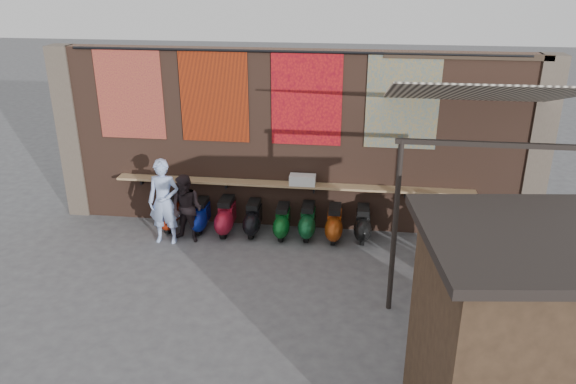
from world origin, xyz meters
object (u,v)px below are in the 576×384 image
Objects in this scene: scooter_stool_7 at (363,224)px; scooter_stool_1 at (201,216)px; shopper_tan at (470,253)px; scooter_stool_6 at (334,224)px; scooter_stool_2 at (226,217)px; scooter_stool_3 at (253,218)px; shopper_grey at (515,248)px; diner_left at (164,202)px; market_stall at (538,351)px; scooter_stool_5 at (308,221)px; shelf_box at (303,180)px; scooter_stool_0 at (171,214)px; scooter_stool_4 at (282,222)px; diner_right at (187,209)px; shopper_navy at (462,239)px.

scooter_stool_1 is at bearing 179.84° from scooter_stool_7.
scooter_stool_7 is at bearing 78.39° from shopper_tan.
shopper_tan is (2.56, -1.74, 0.39)m from scooter_stool_6.
scooter_stool_2 is at bearing -6.33° from scooter_stool_1.
scooter_stool_7 is 0.51× the size of shopper_tan.
shopper_grey reaches higher than scooter_stool_3.
market_stall reaches higher than diner_left.
scooter_stool_5 is 0.48× the size of shopper_grey.
shelf_box is 0.75× the size of scooter_stool_0.
shelf_box reaches higher than scooter_stool_1.
diner_left reaches higher than scooter_stool_1.
scooter_stool_2 is (-1.68, -0.33, -0.84)m from shelf_box.
scooter_stool_3 is 4.74m from shopper_tan.
scooter_stool_4 is 4.82m from shopper_grey.
market_stall is at bearing -43.95° from scooter_stool_1.
shopper_grey is at bearing -30.59° from scooter_stool_7.
market_stall is at bearing -46.78° from scooter_stool_2.
scooter_stool_2 reaches higher than scooter_stool_4.
scooter_stool_6 is at bearing -174.05° from scooter_stool_7.
scooter_stool_4 is at bearing -179.85° from scooter_stool_6.
diner_right is at bearing -171.42° from scooter_stool_6.
shopper_navy is at bearing -8.63° from diner_left.
scooter_stool_2 is 0.55× the size of shopper_tan.
diner_left reaches higher than diner_right.
scooter_stool_5 is 2.66m from diner_right.
diner_left reaches higher than scooter_stool_7.
shopper_navy is (6.11, -0.72, -0.13)m from diner_left.
scooter_stool_5 is at bearing 175.53° from scooter_stool_6.
scooter_stool_3 is 0.99× the size of scooter_stool_5.
diner_left is at bearing 135.40° from market_stall.
shelf_box is 3.63m from shopper_navy.
scooter_stool_6 is 0.48× the size of shopper_grey.
scooter_stool_6 is at bearing -4.47° from scooter_stool_5.
diner_right reaches higher than scooter_stool_3.
scooter_stool_1 is 7.94m from market_stall.
scooter_stool_0 is 4.34m from scooter_stool_7.
scooter_stool_4 is 0.95× the size of scooter_stool_6.
shopper_navy is 4.16m from market_stall.
market_stall is at bearing -54.83° from scooter_stool_4.
scooter_stool_7 is (1.36, -0.28, -0.87)m from shelf_box.
scooter_stool_4 is at bearing 96.23° from shopper_tan.
scooter_stool_3 is at bearing -21.45° from shopper_grey.
scooter_stool_6 is at bearing 6.81° from diner_left.
scooter_stool_6 is (1.81, -0.06, 0.01)m from scooter_stool_3.
scooter_stool_2 is at bearing -30.37° from shopper_navy.
diner_right is at bearing -171.85° from scooter_stool_7.
shopper_grey is (7.01, -1.01, -0.12)m from diner_left.
scooter_stool_3 is 0.52× the size of diner_right.
scooter_stool_3 is (1.21, -0.02, 0.01)m from scooter_stool_1.
scooter_stool_3 is 1.22m from scooter_stool_5.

